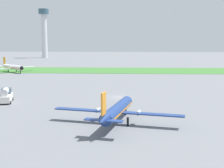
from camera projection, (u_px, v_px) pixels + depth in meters
ground_plane at (119, 97)px, 74.60m from camera, size 600.00×600.00×0.00m
grass_taxiway_strip at (123, 70)px, 140.93m from camera, size 360.00×28.00×0.08m
airplane_foreground_turboprop at (117, 110)px, 50.35m from camera, size 21.66×18.65×6.56m
airplane_taxiing_turboprop at (13, 67)px, 132.24m from camera, size 15.24×16.98×6.35m
fuel_truck_midfield at (6, 95)px, 68.30m from camera, size 3.96×6.90×3.29m
control_tower at (44, 29)px, 240.74m from camera, size 8.00×8.00×38.16m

